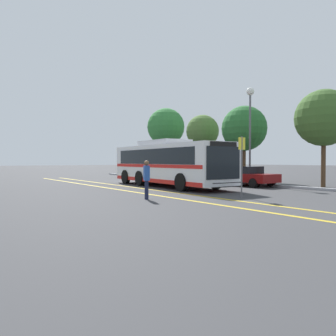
{
  "coord_description": "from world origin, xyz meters",
  "views": [
    {
      "loc": [
        17.03,
        -12.65,
        1.67
      ],
      "look_at": [
        -0.26,
        -0.07,
        1.21
      ],
      "focal_mm": 35.0,
      "sensor_mm": 36.0,
      "label": 1
    }
  ],
  "objects_px": {
    "parked_car_2": "(247,176)",
    "pedestrian_0": "(147,177)",
    "parked_car_0": "(150,171)",
    "street_lamp": "(250,112)",
    "bus_stop_sign": "(242,159)",
    "parked_car_1": "(187,172)",
    "tree_2": "(166,127)",
    "tree_3": "(244,129)",
    "tree_1": "(324,118)",
    "transit_bus": "(168,163)",
    "tree_0": "(202,131)"
  },
  "relations": [
    {
      "from": "parked_car_0",
      "to": "street_lamp",
      "type": "height_order",
      "value": "street_lamp"
    },
    {
      "from": "tree_1",
      "to": "tree_3",
      "type": "xyz_separation_m",
      "value": [
        -6.85,
        0.4,
        -0.1
      ]
    },
    {
      "from": "parked_car_1",
      "to": "pedestrian_0",
      "type": "relative_size",
      "value": 2.52
    },
    {
      "from": "pedestrian_0",
      "to": "tree_2",
      "type": "bearing_deg",
      "value": 164.48
    },
    {
      "from": "transit_bus",
      "to": "street_lamp",
      "type": "relative_size",
      "value": 1.61
    },
    {
      "from": "tree_3",
      "to": "pedestrian_0",
      "type": "bearing_deg",
      "value": -65.89
    },
    {
      "from": "parked_car_1",
      "to": "pedestrian_0",
      "type": "height_order",
      "value": "pedestrian_0"
    },
    {
      "from": "tree_1",
      "to": "parked_car_1",
      "type": "bearing_deg",
      "value": -160.19
    },
    {
      "from": "bus_stop_sign",
      "to": "parked_car_1",
      "type": "bearing_deg",
      "value": -113.6
    },
    {
      "from": "tree_2",
      "to": "transit_bus",
      "type": "bearing_deg",
      "value": -35.12
    },
    {
      "from": "bus_stop_sign",
      "to": "tree_3",
      "type": "height_order",
      "value": "tree_3"
    },
    {
      "from": "pedestrian_0",
      "to": "tree_0",
      "type": "xyz_separation_m",
      "value": [
        -10.77,
        12.96,
        3.45
      ]
    },
    {
      "from": "parked_car_2",
      "to": "tree_3",
      "type": "xyz_separation_m",
      "value": [
        -3.39,
        3.63,
        3.62
      ]
    },
    {
      "from": "tree_2",
      "to": "street_lamp",
      "type": "bearing_deg",
      "value": -7.77
    },
    {
      "from": "tree_2",
      "to": "tree_3",
      "type": "xyz_separation_m",
      "value": [
        10.25,
        0.46,
        -0.96
      ]
    },
    {
      "from": "parked_car_0",
      "to": "tree_1",
      "type": "relative_size",
      "value": 0.74
    },
    {
      "from": "parked_car_2",
      "to": "pedestrian_0",
      "type": "distance_m",
      "value": 9.73
    },
    {
      "from": "tree_1",
      "to": "parked_car_0",
      "type": "bearing_deg",
      "value": -168.57
    },
    {
      "from": "tree_1",
      "to": "tree_2",
      "type": "distance_m",
      "value": 17.12
    },
    {
      "from": "tree_2",
      "to": "tree_1",
      "type": "bearing_deg",
      "value": 0.22
    },
    {
      "from": "parked_car_1",
      "to": "tree_2",
      "type": "relative_size",
      "value": 0.59
    },
    {
      "from": "tree_0",
      "to": "tree_2",
      "type": "distance_m",
      "value": 5.4
    },
    {
      "from": "transit_bus",
      "to": "tree_0",
      "type": "xyz_separation_m",
      "value": [
        -5.48,
        7.97,
        2.87
      ]
    },
    {
      "from": "street_lamp",
      "to": "tree_2",
      "type": "relative_size",
      "value": 0.95
    },
    {
      "from": "transit_bus",
      "to": "parked_car_1",
      "type": "bearing_deg",
      "value": -139.62
    },
    {
      "from": "parked_car_2",
      "to": "pedestrian_0",
      "type": "relative_size",
      "value": 2.43
    },
    {
      "from": "pedestrian_0",
      "to": "tree_3",
      "type": "distance_m",
      "value": 14.68
    },
    {
      "from": "tree_3",
      "to": "bus_stop_sign",
      "type": "bearing_deg",
      "value": -49.64
    },
    {
      "from": "parked_car_1",
      "to": "tree_3",
      "type": "relative_size",
      "value": 0.69
    },
    {
      "from": "pedestrian_0",
      "to": "tree_0",
      "type": "relative_size",
      "value": 0.28
    },
    {
      "from": "parked_car_2",
      "to": "tree_3",
      "type": "bearing_deg",
      "value": -135.75
    },
    {
      "from": "pedestrian_0",
      "to": "tree_0",
      "type": "distance_m",
      "value": 17.2
    },
    {
      "from": "pedestrian_0",
      "to": "tree_3",
      "type": "xyz_separation_m",
      "value": [
        -5.84,
        13.05,
        3.33
      ]
    },
    {
      "from": "tree_0",
      "to": "pedestrian_0",
      "type": "bearing_deg",
      "value": -50.28
    },
    {
      "from": "transit_bus",
      "to": "pedestrian_0",
      "type": "xyz_separation_m",
      "value": [
        5.29,
        -4.99,
        -0.59
      ]
    },
    {
      "from": "tree_0",
      "to": "parked_car_0",
      "type": "bearing_deg",
      "value": -136.66
    },
    {
      "from": "parked_car_2",
      "to": "tree_2",
      "type": "xyz_separation_m",
      "value": [
        -13.64,
        3.17,
        4.58
      ]
    },
    {
      "from": "parked_car_2",
      "to": "pedestrian_0",
      "type": "bearing_deg",
      "value": 15.83
    },
    {
      "from": "parked_car_0",
      "to": "tree_3",
      "type": "height_order",
      "value": "tree_3"
    },
    {
      "from": "pedestrian_0",
      "to": "tree_2",
      "type": "height_order",
      "value": "tree_2"
    },
    {
      "from": "transit_bus",
      "to": "tree_1",
      "type": "xyz_separation_m",
      "value": [
        6.3,
        7.66,
        2.85
      ]
    },
    {
      "from": "parked_car_2",
      "to": "parked_car_0",
      "type": "bearing_deg",
      "value": -89.33
    },
    {
      "from": "street_lamp",
      "to": "tree_0",
      "type": "bearing_deg",
      "value": 164.04
    },
    {
      "from": "transit_bus",
      "to": "parked_car_0",
      "type": "relative_size",
      "value": 2.42
    },
    {
      "from": "parked_car_1",
      "to": "street_lamp",
      "type": "relative_size",
      "value": 0.62
    },
    {
      "from": "tree_2",
      "to": "parked_car_1",
      "type": "bearing_deg",
      "value": -23.76
    },
    {
      "from": "bus_stop_sign",
      "to": "street_lamp",
      "type": "xyz_separation_m",
      "value": [
        -5.34,
        6.95,
        3.39
      ]
    },
    {
      "from": "street_lamp",
      "to": "tree_1",
      "type": "relative_size",
      "value": 1.11
    },
    {
      "from": "tree_2",
      "to": "parked_car_2",
      "type": "bearing_deg",
      "value": -13.09
    },
    {
      "from": "transit_bus",
      "to": "tree_2",
      "type": "relative_size",
      "value": 1.53
    }
  ]
}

